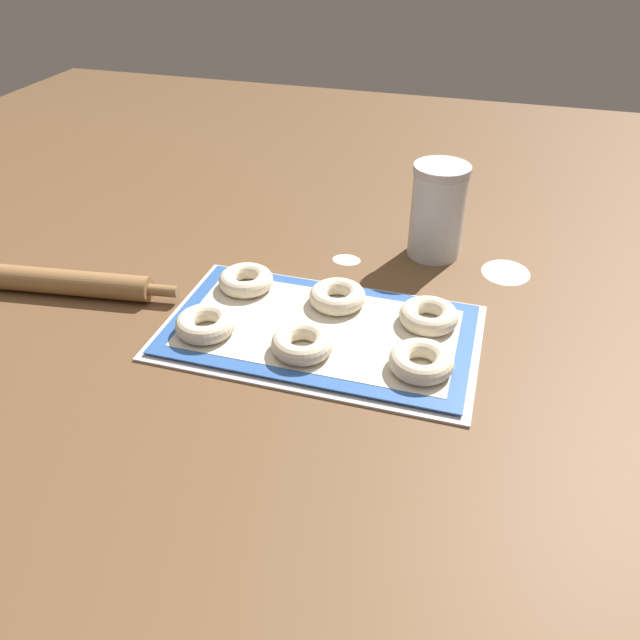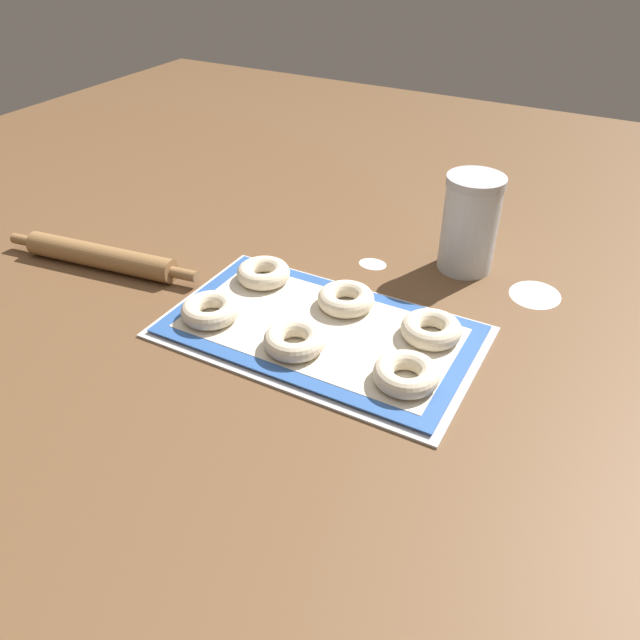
{
  "view_description": "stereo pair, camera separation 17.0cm",
  "coord_description": "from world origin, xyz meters",
  "px_view_note": "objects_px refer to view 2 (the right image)",
  "views": [
    {
      "loc": [
        0.25,
        -0.78,
        0.59
      ],
      "look_at": [
        0.02,
        -0.01,
        0.03
      ],
      "focal_mm": 35.0,
      "sensor_mm": 36.0,
      "label": 1
    },
    {
      "loc": [
        0.4,
        -0.71,
        0.59
      ],
      "look_at": [
        0.02,
        -0.01,
        0.03
      ],
      "focal_mm": 35.0,
      "sensor_mm": 36.0,
      "label": 2
    }
  ],
  "objects_px": {
    "bagel_back_right": "(431,329)",
    "rolling_pin": "(100,257)",
    "bagel_front_right": "(406,374)",
    "flour_canister": "(470,224)",
    "bagel_back_left": "(263,273)",
    "bagel_back_center": "(346,299)",
    "baking_tray": "(320,331)",
    "bagel_front_center": "(294,340)",
    "bagel_front_left": "(210,310)"
  },
  "relations": [
    {
      "from": "bagel_back_right",
      "to": "rolling_pin",
      "type": "relative_size",
      "value": 0.23
    },
    {
      "from": "bagel_front_right",
      "to": "flour_canister",
      "type": "height_order",
      "value": "flour_canister"
    },
    {
      "from": "bagel_back_left",
      "to": "rolling_pin",
      "type": "height_order",
      "value": "rolling_pin"
    },
    {
      "from": "bagel_back_center",
      "to": "bagel_back_right",
      "type": "height_order",
      "value": "same"
    },
    {
      "from": "flour_canister",
      "to": "baking_tray",
      "type": "bearing_deg",
      "value": -113.37
    },
    {
      "from": "baking_tray",
      "to": "bagel_front_center",
      "type": "bearing_deg",
      "value": -97.35
    },
    {
      "from": "bagel_front_left",
      "to": "bagel_front_right",
      "type": "xyz_separation_m",
      "value": [
        0.34,
        0.0,
        0.0
      ]
    },
    {
      "from": "bagel_front_left",
      "to": "bagel_back_right",
      "type": "xyz_separation_m",
      "value": [
        0.33,
        0.12,
        0.0
      ]
    },
    {
      "from": "bagel_front_right",
      "to": "bagel_back_center",
      "type": "bearing_deg",
      "value": 140.62
    },
    {
      "from": "baking_tray",
      "to": "bagel_front_left",
      "type": "height_order",
      "value": "bagel_front_left"
    },
    {
      "from": "bagel_front_right",
      "to": "bagel_back_right",
      "type": "xyz_separation_m",
      "value": [
        -0.01,
        0.12,
        0.0
      ]
    },
    {
      "from": "bagel_front_right",
      "to": "bagel_back_left",
      "type": "height_order",
      "value": "same"
    },
    {
      "from": "baking_tray",
      "to": "bagel_back_left",
      "type": "distance_m",
      "value": 0.18
    },
    {
      "from": "bagel_front_center",
      "to": "bagel_back_left",
      "type": "xyz_separation_m",
      "value": [
        -0.15,
        0.14,
        0.0
      ]
    },
    {
      "from": "baking_tray",
      "to": "bagel_back_right",
      "type": "bearing_deg",
      "value": 20.46
    },
    {
      "from": "bagel_back_right",
      "to": "flour_canister",
      "type": "distance_m",
      "value": 0.26
    },
    {
      "from": "bagel_front_left",
      "to": "bagel_back_right",
      "type": "distance_m",
      "value": 0.35
    },
    {
      "from": "bagel_back_center",
      "to": "rolling_pin",
      "type": "bearing_deg",
      "value": -169.66
    },
    {
      "from": "bagel_front_right",
      "to": "bagel_back_right",
      "type": "bearing_deg",
      "value": 93.26
    },
    {
      "from": "flour_canister",
      "to": "bagel_back_left",
      "type": "bearing_deg",
      "value": -141.33
    },
    {
      "from": "baking_tray",
      "to": "bagel_front_left",
      "type": "distance_m",
      "value": 0.18
    },
    {
      "from": "bagel_front_center",
      "to": "rolling_pin",
      "type": "distance_m",
      "value": 0.45
    },
    {
      "from": "bagel_back_right",
      "to": "bagel_front_left",
      "type": "bearing_deg",
      "value": -159.92
    },
    {
      "from": "baking_tray",
      "to": "bagel_back_right",
      "type": "xyz_separation_m",
      "value": [
        0.16,
        0.06,
        0.02
      ]
    },
    {
      "from": "bagel_back_right",
      "to": "bagel_front_right",
      "type": "bearing_deg",
      "value": -86.74
    },
    {
      "from": "rolling_pin",
      "to": "bagel_back_center",
      "type": "bearing_deg",
      "value": 10.34
    },
    {
      "from": "bagel_back_right",
      "to": "bagel_back_center",
      "type": "bearing_deg",
      "value": 174.92
    },
    {
      "from": "flour_canister",
      "to": "rolling_pin",
      "type": "bearing_deg",
      "value": -151.38
    },
    {
      "from": "bagel_back_center",
      "to": "bagel_back_right",
      "type": "relative_size",
      "value": 1.0
    },
    {
      "from": "bagel_front_left",
      "to": "bagel_back_left",
      "type": "height_order",
      "value": "same"
    },
    {
      "from": "bagel_front_center",
      "to": "bagel_back_center",
      "type": "bearing_deg",
      "value": 83.19
    },
    {
      "from": "bagel_front_left",
      "to": "bagel_back_left",
      "type": "bearing_deg",
      "value": 85.28
    },
    {
      "from": "baking_tray",
      "to": "bagel_back_left",
      "type": "relative_size",
      "value": 5.31
    },
    {
      "from": "bagel_front_left",
      "to": "flour_canister",
      "type": "height_order",
      "value": "flour_canister"
    },
    {
      "from": "bagel_back_left",
      "to": "bagel_back_right",
      "type": "xyz_separation_m",
      "value": [
        0.32,
        -0.02,
        0.0
      ]
    },
    {
      "from": "baking_tray",
      "to": "bagel_front_right",
      "type": "height_order",
      "value": "bagel_front_right"
    },
    {
      "from": "bagel_front_right",
      "to": "bagel_back_right",
      "type": "height_order",
      "value": "same"
    },
    {
      "from": "bagel_back_left",
      "to": "flour_canister",
      "type": "height_order",
      "value": "flour_canister"
    },
    {
      "from": "baking_tray",
      "to": "flour_canister",
      "type": "bearing_deg",
      "value": 66.63
    },
    {
      "from": "bagel_front_center",
      "to": "bagel_back_right",
      "type": "distance_m",
      "value": 0.21
    },
    {
      "from": "bagel_front_center",
      "to": "baking_tray",
      "type": "bearing_deg",
      "value": 82.65
    },
    {
      "from": "bagel_back_left",
      "to": "flour_canister",
      "type": "distance_m",
      "value": 0.38
    },
    {
      "from": "bagel_back_center",
      "to": "rolling_pin",
      "type": "height_order",
      "value": "rolling_pin"
    },
    {
      "from": "bagel_front_left",
      "to": "flour_canister",
      "type": "xyz_separation_m",
      "value": [
        0.3,
        0.37,
        0.06
      ]
    },
    {
      "from": "flour_canister",
      "to": "rolling_pin",
      "type": "xyz_separation_m",
      "value": [
        -0.59,
        -0.32,
        -0.07
      ]
    },
    {
      "from": "bagel_front_center",
      "to": "bagel_back_right",
      "type": "relative_size",
      "value": 1.0
    },
    {
      "from": "bagel_front_left",
      "to": "bagel_front_right",
      "type": "height_order",
      "value": "same"
    },
    {
      "from": "baking_tray",
      "to": "bagel_front_left",
      "type": "relative_size",
      "value": 5.31
    },
    {
      "from": "bagel_back_left",
      "to": "flour_canister",
      "type": "xyz_separation_m",
      "value": [
        0.29,
        0.23,
        0.06
      ]
    },
    {
      "from": "bagel_front_left",
      "to": "bagel_back_center",
      "type": "distance_m",
      "value": 0.22
    }
  ]
}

